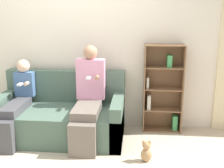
{
  "coord_description": "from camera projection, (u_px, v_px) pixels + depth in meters",
  "views": [
    {
      "loc": [
        0.91,
        -3.1,
        1.75
      ],
      "look_at": [
        0.57,
        0.62,
        0.78
      ],
      "focal_mm": 45.0,
      "sensor_mm": 36.0,
      "label": 1
    }
  ],
  "objects": [
    {
      "name": "ground_plane",
      "position": [
        62.0,
        155.0,
        3.51
      ],
      "size": [
        14.0,
        14.0,
        0.0
      ],
      "primitive_type": "plane",
      "color": "beige"
    },
    {
      "name": "back_wall",
      "position": [
        77.0,
        44.0,
        4.22
      ],
      "size": [
        10.0,
        0.06,
        2.55
      ],
      "color": "silver",
      "rests_on": "ground_plane"
    },
    {
      "name": "couch",
      "position": [
        61.0,
        117.0,
        4.01
      ],
      "size": [
        1.78,
        0.94,
        0.9
      ],
      "color": "#4C6656",
      "rests_on": "ground_plane"
    },
    {
      "name": "adult_seated",
      "position": [
        88.0,
        95.0,
        3.79
      ],
      "size": [
        0.39,
        0.88,
        1.29
      ],
      "color": "#70665B",
      "rests_on": "ground_plane"
    },
    {
      "name": "child_seated",
      "position": [
        17.0,
        102.0,
        3.85
      ],
      "size": [
        0.28,
        0.9,
        1.08
      ],
      "color": "#47474C",
      "rests_on": "ground_plane"
    },
    {
      "name": "bookshelf",
      "position": [
        163.0,
        89.0,
        4.15
      ],
      "size": [
        0.57,
        0.26,
        1.29
      ],
      "color": "brown",
      "rests_on": "ground_plane"
    },
    {
      "name": "teddy_bear",
      "position": [
        146.0,
        152.0,
        3.34
      ],
      "size": [
        0.13,
        0.11,
        0.27
      ],
      "color": "tan",
      "rests_on": "ground_plane"
    }
  ]
}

